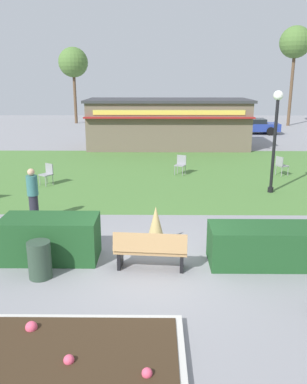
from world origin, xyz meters
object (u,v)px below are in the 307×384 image
cafe_chair_east (281,164)px  parked_car_west_slot (125,125)px  trash_bin (40,260)px  park_bench (150,250)px  cafe_chair_center (47,172)px  parked_car_center_slot (185,126)px  parked_car_east_slot (252,126)px  tree_right_bg (295,43)px  food_kiosk (168,123)px  tree_left_bg (73,63)px  cafe_chair_north (181,163)px  person_strolling (33,195)px  lamppost_mid (275,129)px

cafe_chair_east → parked_car_west_slot: parked_car_west_slot is taller
trash_bin → cafe_chair_east: (8.27, 9.87, 0.10)m
park_bench → cafe_chair_east: (5.80, 9.45, 0.05)m
cafe_chair_center → parked_car_center_slot: bearing=67.1°
cafe_chair_center → trash_bin: bearing=-76.3°
parked_car_east_slot → tree_right_bg: tree_right_bg is taller
food_kiosk → tree_left_bg: size_ratio=1.43×
cafe_chair_north → cafe_chair_center: bearing=-161.1°
park_bench → cafe_chair_center: (-4.45, 7.71, 0.05)m
parked_car_center_slot → trash_bin: bearing=-101.3°
cafe_chair_north → trash_bin: bearing=-110.2°
cafe_chair_center → person_strolling: 4.53m
person_strolling → tree_left_bg: size_ratio=0.24×
cafe_chair_center → parked_car_west_slot: size_ratio=0.21×
cafe_chair_east → cafe_chair_center: same height
trash_bin → cafe_chair_east: 12.88m
parked_car_east_slot → person_strolling: bearing=-118.9°
park_bench → food_kiosk: (0.82, 17.28, 1.06)m
person_strolling → parked_car_west_slot: person_strolling is taller
person_strolling → tree_right_bg: (16.13, 26.40, 6.45)m
park_bench → parked_car_center_slot: parked_car_center_slot is taller
park_bench → tree_left_bg: 32.90m
lamppost_mid → parked_car_center_slot: bearing=97.4°
lamppost_mid → cafe_chair_east: 3.61m
lamppost_mid → parked_car_east_slot: (3.08, 17.23, -1.82)m
cafe_chair_east → cafe_chair_center: bearing=-170.3°
lamppost_mid → person_strolling: 9.10m
parked_car_center_slot → parked_car_east_slot: bearing=0.1°
trash_bin → person_strolling: person_strolling is taller
person_strolling → tree_left_bg: bearing=-129.0°
trash_bin → cafe_chair_east: cafe_chair_east is taller
parked_car_east_slot → tree_right_bg: size_ratio=0.48×
lamppost_mid → person_strolling: lamppost_mid is taller
park_bench → food_kiosk: bearing=87.3°
cafe_chair_center → cafe_chair_north: 6.00m
trash_bin → tree_right_bg: 34.26m
parked_car_west_slot → tree_left_bg: bearing=125.6°
lamppost_mid → parked_car_west_slot: size_ratio=0.91×
parked_car_west_slot → tree_left_bg: (-5.46, 7.62, 5.06)m
parked_car_center_slot → tree_right_bg: size_ratio=0.50×
parked_car_east_slot → tree_right_bg: bearing=50.5°
lamppost_mid → parked_car_west_slot: (-7.07, 17.23, -1.82)m
lamppost_mid → parked_car_center_slot: (-2.23, 17.23, -1.82)m
park_bench → parked_car_east_slot: parked_car_east_slot is taller
trash_bin → food_kiosk: bearing=79.5°
parked_car_west_slot → tree_right_bg: 17.32m
person_strolling → cafe_chair_east: bearing=165.6°
park_bench → cafe_chair_north: 9.74m
food_kiosk → tree_left_bg: tree_left_bg is taller
trash_bin → cafe_chair_center: cafe_chair_center is taller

